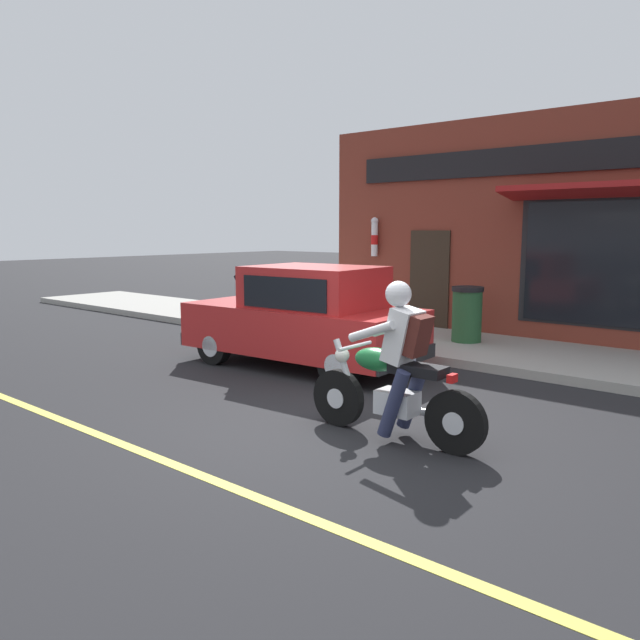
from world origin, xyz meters
The scene contains 7 objects.
ground_plane centered at (0.00, 0.00, 0.00)m, with size 80.00×80.00×0.00m, color black.
sidewalk_curb centered at (4.76, 3.00, 0.07)m, with size 2.60×22.00×0.14m, color #9E9B93.
lane_stripe centered at (-1.80, 3.00, 0.00)m, with size 0.12×19.80×0.01m, color #D1C64C.
storefront_building centered at (6.29, -0.46, 2.11)m, with size 1.25×10.57×4.20m.
motorcycle_with_rider centered at (0.10, -0.63, 0.68)m, with size 0.56×2.02×1.62m.
car_hatchback centered at (2.03, 2.31, 0.77)m, with size 1.88×3.88×1.57m.
trash_bin centered at (4.97, 1.08, 0.64)m, with size 0.56×0.56×0.98m.
Camera 1 is at (-5.06, -4.02, 2.12)m, focal length 35.00 mm.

